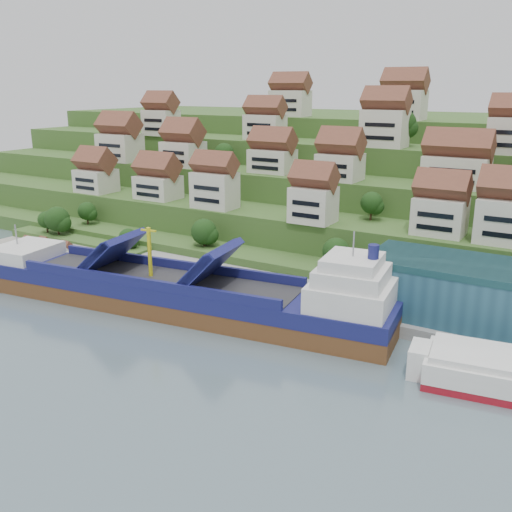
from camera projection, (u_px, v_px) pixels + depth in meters
The scene contains 9 objects.
ground at pixel (223, 318), 103.47m from camera, with size 300.00×300.00×0.00m, color slate.
quay at pixel (358, 307), 105.60m from camera, with size 180.00×14.00×2.20m, color gray.
pebble_beach at pixel (57, 253), 141.80m from camera, with size 45.00×20.00×1.00m, color gray.
hillside at pixel (401, 181), 185.45m from camera, with size 260.00×128.00×31.00m.
hillside_village at pixel (375, 155), 142.15m from camera, with size 158.52×64.47×29.23m.
hillside_trees at pixel (275, 186), 142.26m from camera, with size 128.14×62.55×31.60m.
flagpole at pixel (339, 284), 100.77m from camera, with size 1.28×0.16×8.00m.
beach_huts at pixel (47, 247), 141.31m from camera, with size 14.40×3.70×2.20m.
cargo_ship at pixel (182, 294), 105.62m from camera, with size 84.29×23.34×18.55m.
Camera 1 is at (54.52, -79.10, 40.50)m, focal length 40.00 mm.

